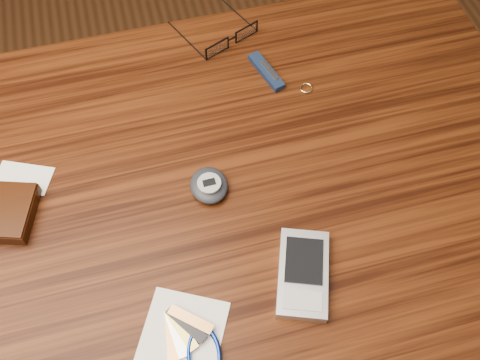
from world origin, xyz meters
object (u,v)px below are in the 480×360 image
(eyeglasses, at_px, (229,38))
(pedometer, at_px, (209,185))
(pda_phone, at_px, (303,274))
(notepad_keys, at_px, (193,345))
(desk, at_px, (219,228))
(pocket_knife, at_px, (266,71))

(eyeglasses, relative_size, pedometer, 2.43)
(eyeglasses, xyz_separation_m, pda_phone, (-0.01, -0.42, -0.00))
(notepad_keys, bearing_deg, pda_phone, 17.90)
(desk, relative_size, notepad_keys, 7.29)
(pedometer, relative_size, pocket_knife, 0.70)
(eyeglasses, bearing_deg, notepad_keys, -109.29)
(eyeglasses, xyz_separation_m, notepad_keys, (-0.16, -0.47, -0.01))
(pedometer, bearing_deg, pda_phone, -61.17)
(pda_phone, bearing_deg, desk, 118.83)
(desk, relative_size, pocket_knife, 11.84)
(pda_phone, bearing_deg, pedometer, 118.83)
(desk, height_order, pedometer, pedometer)
(pda_phone, distance_m, pedometer, 0.18)
(notepad_keys, distance_m, pocket_knife, 0.44)
(pda_phone, height_order, notepad_keys, pda_phone)
(eyeglasses, distance_m, pocket_knife, 0.09)
(eyeglasses, bearing_deg, desk, -107.92)
(pedometer, distance_m, notepad_keys, 0.21)
(desk, relative_size, eyeglasses, 6.96)
(notepad_keys, bearing_deg, pocket_knife, 62.28)
(desk, xyz_separation_m, pedometer, (-0.01, 0.01, 0.11))
(pocket_knife, bearing_deg, eyeglasses, 116.29)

